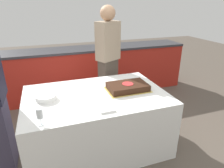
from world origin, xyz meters
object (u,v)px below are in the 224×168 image
cake (128,87)px  wine_glass (40,114)px  plate_stack (46,97)px  person_cutting_cake (108,60)px

cake → wine_glass: wine_glass is taller
plate_stack → wine_glass: (-0.06, -0.49, 0.08)m
cake → plate_stack: size_ratio=2.27×
plate_stack → person_cutting_cake: bearing=37.2°
cake → wine_glass: (-1.01, -0.44, 0.07)m
person_cutting_cake → plate_stack: bearing=9.5°
plate_stack → cake: bearing=-2.8°
cake → wine_glass: 1.10m
cake → plate_stack: 0.95m
wine_glass → person_cutting_cake: size_ratio=0.09×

